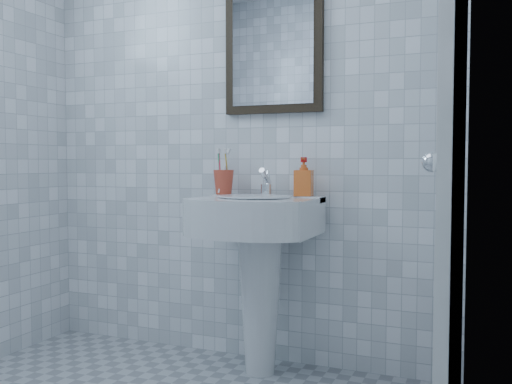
% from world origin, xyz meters
% --- Properties ---
extents(wall_back, '(2.20, 0.02, 2.50)m').
position_xyz_m(wall_back, '(0.00, 1.20, 1.25)').
color(wall_back, white).
rests_on(wall_back, ground).
extents(wall_right, '(0.02, 2.40, 2.50)m').
position_xyz_m(wall_right, '(1.10, 0.00, 1.25)').
color(wall_right, white).
rests_on(wall_right, ground).
extents(washbasin, '(0.55, 0.40, 0.85)m').
position_xyz_m(washbasin, '(0.20, 0.99, 0.57)').
color(washbasin, silver).
rests_on(washbasin, ground).
extents(faucet, '(0.05, 0.12, 0.13)m').
position_xyz_m(faucet, '(0.20, 1.09, 0.89)').
color(faucet, silver).
rests_on(faucet, washbasin).
extents(toothbrush_cup, '(0.13, 0.13, 0.12)m').
position_xyz_m(toothbrush_cup, '(-0.03, 1.09, 0.90)').
color(toothbrush_cup, '#BA3F2A').
rests_on(toothbrush_cup, washbasin).
extents(soap_dispenser, '(0.09, 0.09, 0.18)m').
position_xyz_m(soap_dispenser, '(0.38, 1.10, 0.93)').
color(soap_dispenser, red).
rests_on(soap_dispenser, washbasin).
extents(wall_mirror, '(0.50, 0.04, 0.62)m').
position_xyz_m(wall_mirror, '(0.20, 1.18, 1.55)').
color(wall_mirror, black).
rests_on(wall_mirror, wall_back).
extents(bathroom_door, '(0.04, 0.80, 2.00)m').
position_xyz_m(bathroom_door, '(1.08, 0.55, 1.00)').
color(bathroom_door, silver).
rests_on(bathroom_door, ground).
extents(towel_ring, '(0.01, 0.18, 0.18)m').
position_xyz_m(towel_ring, '(1.06, 0.71, 1.05)').
color(towel_ring, silver).
rests_on(towel_ring, wall_right).
extents(hand_towel, '(0.03, 0.16, 0.38)m').
position_xyz_m(hand_towel, '(1.04, 0.71, 0.87)').
color(hand_towel, white).
rests_on(hand_towel, towel_ring).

